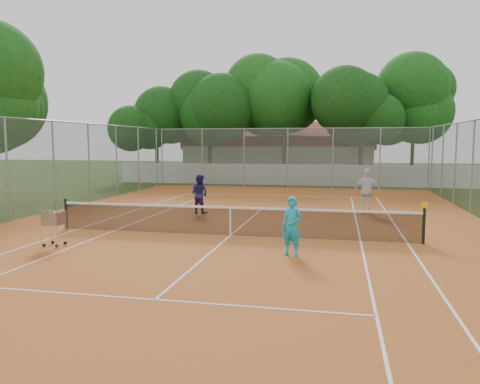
% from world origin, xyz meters
% --- Properties ---
extents(ground, '(120.00, 120.00, 0.00)m').
position_xyz_m(ground, '(0.00, 0.00, 0.00)').
color(ground, '#1A330E').
rests_on(ground, ground).
extents(court_pad, '(18.00, 34.00, 0.02)m').
position_xyz_m(court_pad, '(0.00, 0.00, 0.01)').
color(court_pad, '#AC5A21').
rests_on(court_pad, ground).
extents(court_lines, '(10.98, 23.78, 0.01)m').
position_xyz_m(court_lines, '(0.00, 0.00, 0.02)').
color(court_lines, white).
rests_on(court_lines, court_pad).
extents(tennis_net, '(11.88, 0.10, 0.98)m').
position_xyz_m(tennis_net, '(0.00, 0.00, 0.51)').
color(tennis_net, black).
rests_on(tennis_net, court_pad).
extents(perimeter_fence, '(18.00, 34.00, 4.00)m').
position_xyz_m(perimeter_fence, '(0.00, 0.00, 2.00)').
color(perimeter_fence, slate).
rests_on(perimeter_fence, ground).
extents(boundary_wall, '(26.00, 0.30, 1.50)m').
position_xyz_m(boundary_wall, '(0.00, 19.00, 0.75)').
color(boundary_wall, white).
rests_on(boundary_wall, ground).
extents(clubhouse, '(16.40, 9.00, 4.40)m').
position_xyz_m(clubhouse, '(-2.00, 29.00, 2.20)').
color(clubhouse, beige).
rests_on(clubhouse, ground).
extents(tropical_trees, '(29.00, 19.00, 10.00)m').
position_xyz_m(tropical_trees, '(0.00, 22.00, 5.00)').
color(tropical_trees, '#0D350D').
rests_on(tropical_trees, ground).
extents(player_near, '(0.68, 0.55, 1.59)m').
position_xyz_m(player_near, '(2.22, -2.28, 0.82)').
color(player_near, '#17A2CB').
rests_on(player_near, court_pad).
extents(player_far_left, '(0.97, 0.85, 1.67)m').
position_xyz_m(player_far_left, '(-2.41, 4.48, 0.85)').
color(player_far_left, '#1D1B53').
rests_on(player_far_left, court_pad).
extents(player_far_right, '(1.15, 0.52, 1.94)m').
position_xyz_m(player_far_right, '(4.61, 5.77, 0.99)').
color(player_far_right, silver).
rests_on(player_far_right, court_pad).
extents(ball_hopper, '(0.59, 0.59, 1.12)m').
position_xyz_m(ball_hopper, '(-4.70, -2.57, 0.58)').
color(ball_hopper, '#B3B3BA').
rests_on(ball_hopper, court_pad).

